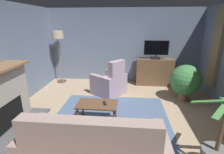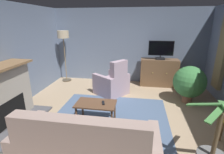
% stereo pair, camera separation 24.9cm
% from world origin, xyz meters
% --- Properties ---
extents(ground_plane, '(5.91, 6.23, 0.04)m').
position_xyz_m(ground_plane, '(0.00, 0.00, -0.02)').
color(ground_plane, tan).
extents(wall_back, '(5.91, 0.10, 2.58)m').
position_xyz_m(wall_back, '(0.00, 2.87, 1.29)').
color(wall_back, slate).
rests_on(wall_back, ground_plane).
extents(curtain_panel_far, '(0.10, 0.44, 2.17)m').
position_xyz_m(curtain_panel_far, '(2.60, 1.66, 1.42)').
color(curtain_panel_far, '#8E7F56').
extents(rug_central, '(2.63, 2.19, 0.01)m').
position_xyz_m(rug_central, '(-0.19, 0.18, 0.01)').
color(rug_central, slate).
rests_on(rug_central, ground_plane).
extents(fireplace, '(0.91, 1.64, 1.27)m').
position_xyz_m(fireplace, '(-2.38, -0.47, 0.61)').
color(fireplace, '#4C4C51').
rests_on(fireplace, ground_plane).
extents(tv_cabinet, '(1.24, 0.50, 0.93)m').
position_xyz_m(tv_cabinet, '(1.10, 2.52, 0.44)').
color(tv_cabinet, '#4A3523').
rests_on(tv_cabinet, ground_plane).
extents(television, '(0.80, 0.20, 0.61)m').
position_xyz_m(television, '(1.10, 2.46, 1.25)').
color(television, black).
rests_on(television, tv_cabinet).
extents(coffee_table, '(0.86, 0.50, 0.47)m').
position_xyz_m(coffee_table, '(-0.45, -0.11, 0.41)').
color(coffee_table, brown).
rests_on(coffee_table, ground_plane).
extents(tv_remote, '(0.10, 0.18, 0.02)m').
position_xyz_m(tv_remote, '(-0.29, -0.10, 0.48)').
color(tv_remote, black).
rests_on(tv_remote, coffee_table).
extents(sofa_floral, '(2.08, 0.86, 1.01)m').
position_xyz_m(sofa_floral, '(-0.28, -1.35, 0.33)').
color(sofa_floral, '#A3897F').
rests_on(sofa_floral, ground_plane).
extents(armchair_by_fireplace, '(1.14, 1.14, 1.08)m').
position_xyz_m(armchair_by_fireplace, '(-0.36, 1.50, 0.34)').
color(armchair_by_fireplace, '#AD93A3').
rests_on(armchair_by_fireplace, ground_plane).
extents(potted_plant_tall_palm_by_window, '(0.85, 0.85, 1.02)m').
position_xyz_m(potted_plant_tall_palm_by_window, '(1.77, 1.28, 0.58)').
color(potted_plant_tall_palm_by_window, '#99664C').
rests_on(potted_plant_tall_palm_by_window, ground_plane).
extents(floor_lamp, '(0.39, 0.39, 1.83)m').
position_xyz_m(floor_lamp, '(-2.25, 2.46, 1.51)').
color(floor_lamp, '#4C4233').
rests_on(floor_lamp, ground_plane).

